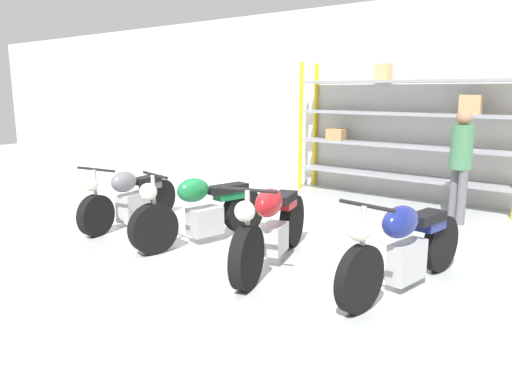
# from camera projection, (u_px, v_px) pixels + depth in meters

# --- Properties ---
(ground_plane) EXTENTS (30.00, 30.00, 0.00)m
(ground_plane) POSITION_uv_depth(u_px,v_px,m) (236.00, 252.00, 6.19)
(ground_plane) COLOR #B2B7B7
(back_wall) EXTENTS (30.00, 0.08, 3.60)m
(back_wall) POSITION_uv_depth(u_px,v_px,m) (396.00, 100.00, 9.30)
(back_wall) COLOR silver
(back_wall) RESTS_ON ground_plane
(shelving_rack) EXTENTS (4.09, 0.63, 2.51)m
(shelving_rack) POSITION_uv_depth(u_px,v_px,m) (400.00, 128.00, 8.96)
(shelving_rack) COLOR yellow
(shelving_rack) RESTS_ON ground_plane
(motorcycle_grey) EXTENTS (0.68, 1.94, 0.94)m
(motorcycle_grey) POSITION_uv_depth(u_px,v_px,m) (130.00, 199.00, 7.40)
(motorcycle_grey) COLOR black
(motorcycle_grey) RESTS_ON ground_plane
(motorcycle_green) EXTENTS (0.67, 2.03, 0.99)m
(motorcycle_green) POSITION_uv_depth(u_px,v_px,m) (201.00, 211.00, 6.51)
(motorcycle_green) COLOR black
(motorcycle_green) RESTS_ON ground_plane
(motorcycle_red) EXTENTS (0.92, 2.14, 1.03)m
(motorcycle_red) POSITION_uv_depth(u_px,v_px,m) (272.00, 226.00, 5.65)
(motorcycle_red) COLOR black
(motorcycle_red) RESTS_ON ground_plane
(motorcycle_blue) EXTENTS (0.56, 2.16, 1.00)m
(motorcycle_blue) POSITION_uv_depth(u_px,v_px,m) (404.00, 246.00, 4.92)
(motorcycle_blue) COLOR black
(motorcycle_blue) RESTS_ON ground_plane
(person_browsing) EXTENTS (0.44, 0.44, 1.70)m
(person_browsing) POSITION_uv_depth(u_px,v_px,m) (461.00, 157.00, 7.36)
(person_browsing) COLOR #595960
(person_browsing) RESTS_ON ground_plane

